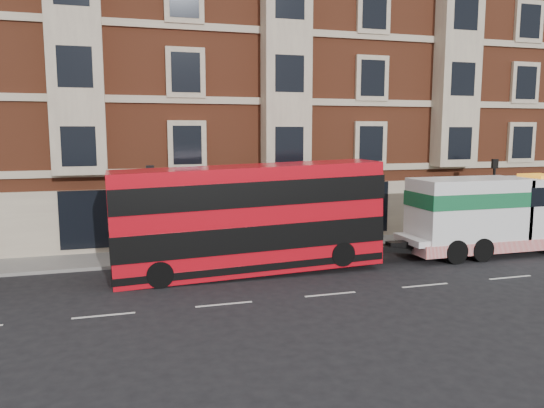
{
  "coord_description": "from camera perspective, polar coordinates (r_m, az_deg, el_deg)",
  "views": [
    {
      "loc": [
        -7.44,
        -17.55,
        6.02
      ],
      "look_at": [
        -1.07,
        4.0,
        2.89
      ],
      "focal_mm": 35.0,
      "sensor_mm": 36.0,
      "label": 1
    }
  ],
  "objects": [
    {
      "name": "lamp_post_west",
      "position": [
        24.03,
        -12.88,
        -0.26
      ],
      "size": [
        0.35,
        0.15,
        4.35
      ],
      "color": "black",
      "rests_on": "sidewalk"
    },
    {
      "name": "ground",
      "position": [
        19.99,
        6.28,
        -9.64
      ],
      "size": [
        120.0,
        120.0,
        0.0
      ],
      "primitive_type": "plane",
      "color": "black",
      "rests_on": "ground"
    },
    {
      "name": "lamp_post_east",
      "position": [
        30.87,
        22.69,
        1.1
      ],
      "size": [
        0.35,
        0.15,
        4.35
      ],
      "color": "black",
      "rests_on": "sidewalk"
    },
    {
      "name": "tow_truck",
      "position": [
        27.8,
        22.37,
        -1.0
      ],
      "size": [
        9.02,
        2.67,
        3.76
      ],
      "color": "white",
      "rests_on": "ground"
    },
    {
      "name": "victorian_terrace",
      "position": [
        33.75,
        -2.84,
        14.81
      ],
      "size": [
        45.0,
        12.0,
        20.4
      ],
      "color": "brown",
      "rests_on": "ground"
    },
    {
      "name": "pedestrian",
      "position": [
        25.41,
        -14.57,
        -3.65
      ],
      "size": [
        0.77,
        0.73,
        1.76
      ],
      "primitive_type": "imported",
      "rotation": [
        0.0,
        0.0,
        -0.68
      ],
      "color": "#1A2834",
      "rests_on": "sidewalk"
    },
    {
      "name": "sidewalk",
      "position": [
        26.8,
        0.07,
        -4.88
      ],
      "size": [
        90.0,
        3.0,
        0.15
      ],
      "primitive_type": "cube",
      "color": "slate",
      "rests_on": "ground"
    },
    {
      "name": "double_decker_bus",
      "position": [
        22.28,
        -2.54,
        -1.38
      ],
      "size": [
        11.27,
        2.59,
        4.56
      ],
      "color": "red",
      "rests_on": "ground"
    }
  ]
}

